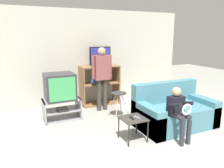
{
  "coord_description": "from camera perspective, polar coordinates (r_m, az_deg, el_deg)",
  "views": [
    {
      "loc": [
        -1.73,
        -2.0,
        1.93
      ],
      "look_at": [
        0.17,
        2.11,
        0.9
      ],
      "focal_mm": 35.0,
      "sensor_mm": 36.0,
      "label": 1
    }
  ],
  "objects": [
    {
      "name": "person_standing_adult",
      "position": [
        5.51,
        -2.66,
        2.94
      ],
      "size": [
        0.53,
        0.2,
        1.62
      ],
      "color": "#3D3833",
      "rests_on": "ground_plane"
    },
    {
      "name": "snack_table",
      "position": [
        4.08,
        5.51,
        -9.56
      ],
      "size": [
        0.44,
        0.44,
        0.44
      ],
      "color": "#38332D",
      "rests_on": "ground_plane"
    },
    {
      "name": "television_flat",
      "position": [
        6.02,
        -3.11,
        7.15
      ],
      "size": [
        0.61,
        0.2,
        0.51
      ],
      "color": "black",
      "rests_on": "media_shelf"
    },
    {
      "name": "wall_back",
      "position": [
        6.15,
        -8.35,
        6.8
      ],
      "size": [
        6.4,
        0.06,
        2.6
      ],
      "color": "beige",
      "rests_on": "ground_plane"
    },
    {
      "name": "person_seated_child",
      "position": [
        4.18,
        17.0,
        -6.35
      ],
      "size": [
        0.33,
        0.43,
        1.0
      ],
      "color": "#2D2D38",
      "rests_on": "ground_plane"
    },
    {
      "name": "remote_control_black",
      "position": [
        4.05,
        5.15,
        -8.76
      ],
      "size": [
        0.05,
        0.15,
        0.02
      ],
      "primitive_type": "cube",
      "rotation": [
        0.0,
        0.0,
        -0.07
      ],
      "color": "black",
      "rests_on": "snack_table"
    },
    {
      "name": "media_shelf",
      "position": [
        6.12,
        -3.28,
        -0.17
      ],
      "size": [
        1.07,
        0.49,
        1.09
      ],
      "color": "#8E6642",
      "rests_on": "ground_plane"
    },
    {
      "name": "remote_control_white",
      "position": [
        4.07,
        6.54,
        -8.67
      ],
      "size": [
        0.08,
        0.15,
        0.02
      ],
      "primitive_type": "cube",
      "rotation": [
        0.0,
        0.0,
        0.33
      ],
      "color": "gray",
      "rests_on": "snack_table"
    },
    {
      "name": "folding_stool",
      "position": [
        5.1,
        1.77,
        -3.5
      ],
      "size": [
        0.39,
        0.46,
        0.61
      ],
      "color": "#B7B7BC",
      "rests_on": "ground_plane"
    },
    {
      "name": "tv_stand",
      "position": [
        5.24,
        -12.95,
        -6.4
      ],
      "size": [
        0.83,
        0.5,
        0.48
      ],
      "color": "#939399",
      "rests_on": "ground_plane"
    },
    {
      "name": "couch",
      "position": [
        4.9,
        15.83,
        -7.1
      ],
      "size": [
        1.63,
        0.95,
        0.91
      ],
      "color": "teal",
      "rests_on": "ground_plane"
    },
    {
      "name": "television_main",
      "position": [
        5.08,
        -13.5,
        -0.65
      ],
      "size": [
        0.65,
        0.6,
        0.6
      ],
      "color": "#2D2D33",
      "rests_on": "tv_stand"
    }
  ]
}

